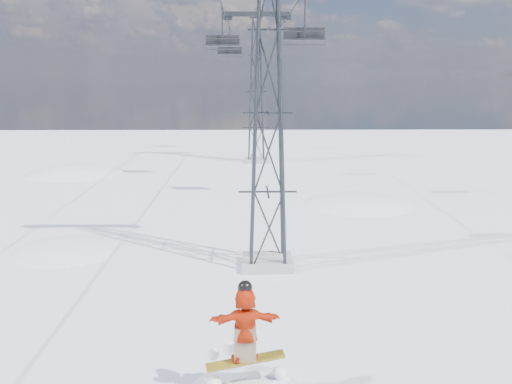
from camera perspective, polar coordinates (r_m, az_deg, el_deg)
The scene contains 7 objects.
ground at distance 13.44m, azimuth -1.18°, elevation -18.67°, with size 120.00×120.00×0.00m, color white.
snow_terrain at distance 37.01m, azimuth -8.62°, elevation -14.75°, with size 39.00×37.00×22.00m.
lift_tower_near at distance 19.66m, azimuth 1.21°, elevation 7.81°, with size 5.20×1.80×11.43m.
lift_tower_far at distance 44.63m, azimuth 0.02°, elevation 9.95°, with size 5.20×1.80×11.43m.
lift_chair_mid at distance 29.95m, azimuth 4.87°, elevation 15.38°, with size 2.11×0.61×2.62m.
lift_chair_far at distance 36.03m, azimuth -3.37°, elevation 14.80°, with size 2.08×0.60×2.58m.
lift_chair_extra at distance 50.73m, azimuth -2.65°, elevation 13.87°, with size 2.10×0.60×2.60m.
Camera 1 is at (0.08, -11.60, 6.78)m, focal length 40.00 mm.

